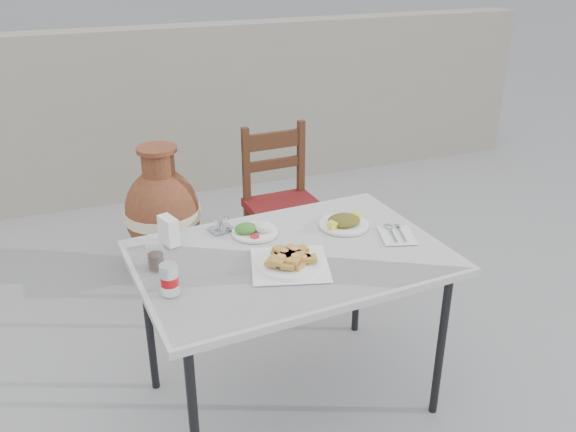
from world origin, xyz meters
name	(u,v)px	position (x,y,z in m)	size (l,w,h in m)	color
ground	(277,407)	(0.00, 0.00, 0.00)	(80.00, 80.00, 0.00)	slate
cafe_table	(291,265)	(0.07, 0.03, 0.65)	(1.19, 0.84, 0.69)	black
pide_plate	(290,259)	(0.04, -0.05, 0.72)	(0.34, 0.34, 0.06)	silver
salad_rice_plate	(254,230)	(0.00, 0.23, 0.71)	(0.18, 0.18, 0.05)	white
salad_chopped_plate	(344,222)	(0.36, 0.17, 0.71)	(0.20, 0.20, 0.04)	white
soda_can	(169,279)	(-0.40, -0.09, 0.75)	(0.06, 0.06, 0.11)	silver
cola_glass	(156,258)	(-0.41, 0.10, 0.73)	(0.06, 0.06, 0.09)	white
napkin_holder	(169,231)	(-0.33, 0.27, 0.75)	(0.07, 0.10, 0.11)	silver
condiment_caddy	(221,225)	(-0.12, 0.31, 0.72)	(0.10, 0.09, 0.06)	#B8B8C0
cutlery_napkin	(396,234)	(0.52, 0.02, 0.70)	(0.17, 0.20, 0.01)	silver
chair	(283,204)	(0.41, 0.99, 0.44)	(0.39, 0.39, 0.86)	#3C1D10
terracotta_urn	(163,214)	(-0.19, 1.32, 0.34)	(0.42, 0.42, 0.74)	brown
back_wall	(154,114)	(0.00, 2.50, 0.60)	(6.00, 0.25, 1.20)	gray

